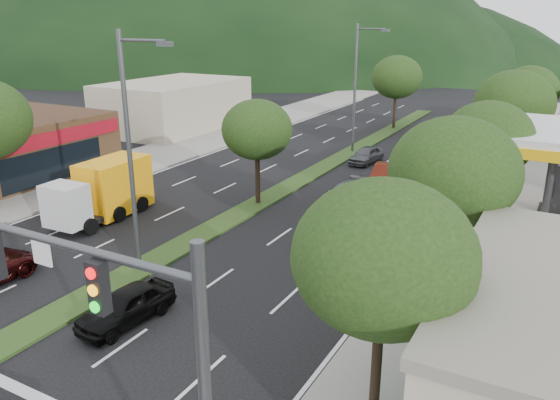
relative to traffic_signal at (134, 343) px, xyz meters
The scene contains 23 objects.
sidewalk_right 27.15m from the traffic_signal, 82.55° to the left, with size 5.00×90.00×0.15m, color gray.
sidewalk_left 34.79m from the traffic_signal, 129.70° to the left, with size 6.00×90.00×0.15m, color gray.
median 31.23m from the traffic_signal, 107.00° to the left, with size 1.60×56.00×0.12m, color #233A15.
traffic_signal is the anchor object (origin of this frame).
shop_left 32.19m from the traffic_signal, 148.97° to the left, with size 10.15×12.00×4.00m.
bldg_left_far 45.32m from the traffic_signal, 128.26° to the left, with size 9.00×14.00×4.60m, color #B9AF93.
hill_far 142.79m from the traffic_signal, 128.60° to the left, with size 176.00×132.00×82.00m, color black.
tree_r_a 6.29m from the traffic_signal, 61.80° to the left, with size 4.60×4.60×6.63m.
tree_r_b 13.87m from the traffic_signal, 77.63° to the left, with size 4.80×4.80×6.94m.
tree_r_c 21.74m from the traffic_signal, 82.15° to the left, with size 4.40×4.40×6.48m.
tree_r_d 31.68m from the traffic_signal, 84.62° to the left, with size 5.00×5.00×7.17m.
tree_r_e 41.65m from the traffic_signal, 85.91° to the left, with size 4.60×4.60×6.71m.
tree_med_near 21.53m from the traffic_signal, 114.80° to the left, with size 4.00×4.00×6.02m.
tree_med_far 46.43m from the traffic_signal, 101.22° to the left, with size 4.80×4.80×6.94m.
streetlight_near 13.03m from the traffic_signal, 132.77° to the left, with size 2.60×0.25×10.00m.
streetlight_mid 35.66m from the traffic_signal, 104.33° to the left, with size 2.60×0.25×10.00m.
car_queue_a 9.75m from the traffic_signal, 136.71° to the left, with size 1.53×3.81×1.30m, color black.
car_queue_b 22.44m from the traffic_signal, 101.41° to the left, with size 1.84×4.53×1.32m, color #56575C.
car_queue_c 27.18m from the traffic_signal, 97.80° to the left, with size 1.51×4.32×1.43m, color #54190E.
car_queue_d 15.43m from the traffic_signal, 94.38° to the left, with size 2.01×4.35×1.21m, color black.
car_queue_e 32.62m from the traffic_signal, 102.12° to the left, with size 1.48×3.68×1.25m, color #4E4E53.
box_truck 20.76m from the traffic_signal, 137.85° to the left, with size 2.63×6.28×3.06m.
motorhome 41.12m from the traffic_signal, 90.04° to the left, with size 3.33×9.37×3.54m.
Camera 1 is at (15.62, -7.93, 10.39)m, focal length 35.00 mm.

